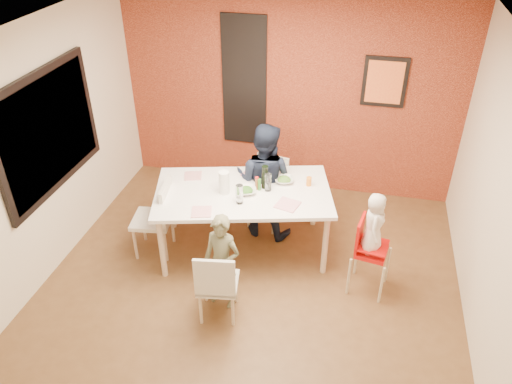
% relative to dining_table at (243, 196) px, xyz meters
% --- Properties ---
extents(ground, '(4.50, 4.50, 0.00)m').
position_rel_dining_table_xyz_m(ground, '(0.23, -0.64, -0.75)').
color(ground, brown).
rests_on(ground, ground).
extents(ceiling, '(4.50, 4.50, 0.02)m').
position_rel_dining_table_xyz_m(ceiling, '(0.23, -0.64, 1.95)').
color(ceiling, silver).
rests_on(ceiling, wall_back).
extents(wall_back, '(4.50, 0.02, 2.70)m').
position_rel_dining_table_xyz_m(wall_back, '(0.23, 1.61, 0.60)').
color(wall_back, beige).
rests_on(wall_back, ground).
extents(wall_front, '(4.50, 0.02, 2.70)m').
position_rel_dining_table_xyz_m(wall_front, '(0.23, -2.89, 0.60)').
color(wall_front, beige).
rests_on(wall_front, ground).
extents(wall_left, '(0.02, 4.50, 2.70)m').
position_rel_dining_table_xyz_m(wall_left, '(-2.02, -0.64, 0.60)').
color(wall_left, beige).
rests_on(wall_left, ground).
extents(wall_right, '(0.02, 4.50, 2.70)m').
position_rel_dining_table_xyz_m(wall_right, '(2.48, -0.64, 0.60)').
color(wall_right, beige).
rests_on(wall_right, ground).
extents(brick_accent_wall, '(4.50, 0.02, 2.70)m').
position_rel_dining_table_xyz_m(brick_accent_wall, '(0.23, 1.59, 0.60)').
color(brick_accent_wall, maroon).
rests_on(brick_accent_wall, ground).
extents(picture_window_frame, '(0.05, 1.70, 1.30)m').
position_rel_dining_table_xyz_m(picture_window_frame, '(-1.99, -0.44, 0.80)').
color(picture_window_frame, black).
rests_on(picture_window_frame, wall_left).
extents(picture_window_pane, '(0.02, 1.55, 1.15)m').
position_rel_dining_table_xyz_m(picture_window_pane, '(-1.98, -0.44, 0.80)').
color(picture_window_pane, black).
rests_on(picture_window_pane, wall_left).
extents(glassblock_strip, '(0.55, 0.03, 1.70)m').
position_rel_dining_table_xyz_m(glassblock_strip, '(-0.37, 1.58, 0.75)').
color(glassblock_strip, white).
rests_on(glassblock_strip, wall_back).
extents(glassblock_surround, '(0.60, 0.03, 1.76)m').
position_rel_dining_table_xyz_m(glassblock_surround, '(-0.37, 1.57, 0.75)').
color(glassblock_surround, black).
rests_on(glassblock_surround, wall_back).
extents(art_print_frame, '(0.54, 0.03, 0.64)m').
position_rel_dining_table_xyz_m(art_print_frame, '(1.43, 1.57, 0.90)').
color(art_print_frame, black).
rests_on(art_print_frame, wall_back).
extents(art_print_canvas, '(0.44, 0.01, 0.54)m').
position_rel_dining_table_xyz_m(art_print_canvas, '(1.43, 1.56, 0.90)').
color(art_print_canvas, orange).
rests_on(art_print_canvas, wall_back).
extents(dining_table, '(2.18, 1.56, 0.82)m').
position_rel_dining_table_xyz_m(dining_table, '(0.00, 0.00, 0.00)').
color(dining_table, white).
rests_on(dining_table, ground).
extents(chair_near, '(0.45, 0.45, 0.85)m').
position_rel_dining_table_xyz_m(chair_near, '(0.02, -1.15, -0.27)').
color(chair_near, beige).
rests_on(chair_near, ground).
extents(chair_far, '(0.49, 0.49, 0.90)m').
position_rel_dining_table_xyz_m(chair_far, '(0.17, 0.64, -0.24)').
color(chair_far, silver).
rests_on(chair_far, ground).
extents(chair_left, '(0.49, 0.49, 0.94)m').
position_rel_dining_table_xyz_m(chair_left, '(-0.94, -0.27, -0.22)').
color(chair_left, silver).
rests_on(chair_left, ground).
extents(high_chair, '(0.43, 0.43, 0.88)m').
position_rel_dining_table_xyz_m(high_chair, '(1.44, -0.35, -0.22)').
color(high_chair, red).
rests_on(high_chair, ground).
extents(child_near, '(0.44, 0.33, 1.08)m').
position_rel_dining_table_xyz_m(child_near, '(0.01, -0.92, -0.21)').
color(child_near, '#606045').
rests_on(child_near, ground).
extents(child_far, '(0.79, 0.66, 1.48)m').
position_rel_dining_table_xyz_m(child_far, '(0.16, 0.40, -0.01)').
color(child_far, black).
rests_on(child_far, ground).
extents(toddler, '(0.22, 0.34, 0.69)m').
position_rel_dining_table_xyz_m(toddler, '(1.46, -0.36, 0.12)').
color(toddler, silver).
rests_on(toddler, high_chair).
extents(plate_near_left, '(0.25, 0.25, 0.01)m').
position_rel_dining_table_xyz_m(plate_near_left, '(-0.32, -0.50, 0.08)').
color(plate_near_left, white).
rests_on(plate_near_left, dining_table).
extents(plate_far_mid, '(0.25, 0.25, 0.01)m').
position_rel_dining_table_xyz_m(plate_far_mid, '(0.01, 0.38, 0.08)').
color(plate_far_mid, silver).
rests_on(plate_far_mid, dining_table).
extents(plate_near_right, '(0.29, 0.29, 0.01)m').
position_rel_dining_table_xyz_m(plate_near_right, '(0.54, -0.17, 0.08)').
color(plate_near_right, white).
rests_on(plate_near_right, dining_table).
extents(plate_far_left, '(0.25, 0.25, 0.01)m').
position_rel_dining_table_xyz_m(plate_far_left, '(-0.66, 0.18, 0.08)').
color(plate_far_left, white).
rests_on(plate_far_left, dining_table).
extents(salad_bowl_a, '(0.29, 0.29, 0.06)m').
position_rel_dining_table_xyz_m(salad_bowl_a, '(0.04, -0.03, 0.10)').
color(salad_bowl_a, white).
rests_on(salad_bowl_a, dining_table).
extents(salad_bowl_b, '(0.26, 0.26, 0.05)m').
position_rel_dining_table_xyz_m(salad_bowl_b, '(0.42, 0.29, 0.10)').
color(salad_bowl_b, white).
rests_on(salad_bowl_b, dining_table).
extents(wine_bottle, '(0.07, 0.07, 0.28)m').
position_rel_dining_table_xyz_m(wine_bottle, '(0.23, 0.12, 0.21)').
color(wine_bottle, black).
rests_on(wine_bottle, dining_table).
extents(wine_glass_a, '(0.08, 0.08, 0.22)m').
position_rel_dining_table_xyz_m(wine_glass_a, '(0.03, -0.24, 0.18)').
color(wine_glass_a, white).
rests_on(wine_glass_a, dining_table).
extents(wine_glass_b, '(0.07, 0.07, 0.21)m').
position_rel_dining_table_xyz_m(wine_glass_b, '(0.27, 0.07, 0.18)').
color(wine_glass_b, white).
rests_on(wine_glass_b, dining_table).
extents(paper_towel_roll, '(0.12, 0.12, 0.27)m').
position_rel_dining_table_xyz_m(paper_towel_roll, '(-0.19, -0.08, 0.21)').
color(paper_towel_roll, white).
rests_on(paper_towel_roll, dining_table).
extents(condiment_red, '(0.04, 0.04, 0.15)m').
position_rel_dining_table_xyz_m(condiment_red, '(0.14, 0.08, 0.15)').
color(condiment_red, red).
rests_on(condiment_red, dining_table).
extents(condiment_green, '(0.04, 0.04, 0.14)m').
position_rel_dining_table_xyz_m(condiment_green, '(0.18, 0.06, 0.14)').
color(condiment_green, '#327928').
rests_on(condiment_green, dining_table).
extents(condiment_brown, '(0.04, 0.04, 0.14)m').
position_rel_dining_table_xyz_m(condiment_brown, '(0.14, 0.06, 0.14)').
color(condiment_brown, brown).
rests_on(condiment_brown, dining_table).
extents(sippy_cup, '(0.06, 0.06, 0.11)m').
position_rel_dining_table_xyz_m(sippy_cup, '(0.71, 0.28, 0.13)').
color(sippy_cup, orange).
rests_on(sippy_cup, dining_table).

